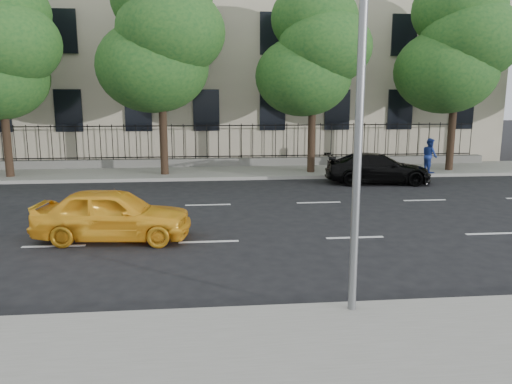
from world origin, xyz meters
TOP-DOWN VIEW (x-y plane):
  - ground at (0.00, 0.00)m, footprint 120.00×120.00m
  - near_sidewalk at (0.00, -4.00)m, footprint 60.00×4.00m
  - far_sidewalk at (0.00, 14.00)m, footprint 60.00×4.00m
  - lane_markings at (0.00, 4.75)m, footprint 49.60×4.62m
  - masonry_building at (0.00, 22.95)m, footprint 34.60×12.11m
  - iron_fence at (0.00, 15.70)m, footprint 30.00×0.50m
  - street_light at (2.50, -1.77)m, footprint 0.25×3.32m
  - tree_b at (-8.96, 13.36)m, footprint 5.53×5.12m
  - tree_c at (-1.96, 13.36)m, footprint 5.89×5.50m
  - tree_d at (5.04, 13.36)m, footprint 5.34×4.94m
  - tree_e at (12.04, 13.36)m, footprint 5.71×5.31m
  - yellow_taxi at (-2.55, 2.97)m, footprint 4.29×2.07m
  - black_sedan at (7.44, 10.65)m, footprint 4.73×2.33m
  - pedestrian_far at (10.59, 12.40)m, footprint 0.69×0.85m

SIDE VIEW (x-z plane):
  - ground at x=0.00m, z-range 0.00..0.00m
  - lane_markings at x=0.00m, z-range 0.00..0.01m
  - near_sidewalk at x=0.00m, z-range 0.00..0.15m
  - far_sidewalk at x=0.00m, z-range 0.00..0.15m
  - iron_fence at x=0.00m, z-range -0.45..1.75m
  - black_sedan at x=7.44m, z-range 0.00..1.32m
  - yellow_taxi at x=-2.55m, z-range 0.00..1.41m
  - pedestrian_far at x=10.59m, z-range 0.15..1.80m
  - street_light at x=2.50m, z-range 1.12..9.17m
  - tree_d at x=5.04m, z-range 1.42..10.26m
  - tree_b at x=-8.96m, z-range 1.35..10.33m
  - tree_e at x=12.04m, z-range 1.47..10.93m
  - tree_c at x=-1.96m, z-range 1.51..11.31m
  - masonry_building at x=0.00m, z-range -0.23..18.27m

